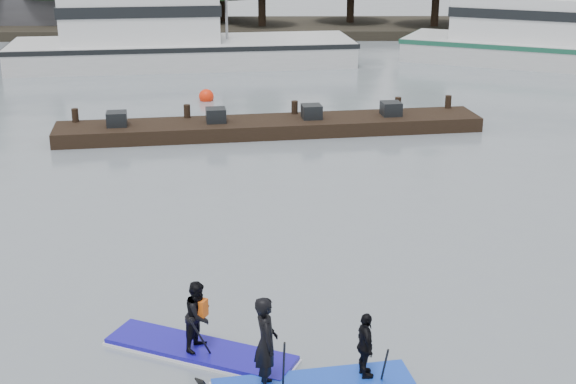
{
  "coord_description": "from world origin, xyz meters",
  "views": [
    {
      "loc": [
        -0.28,
        -12.7,
        7.62
      ],
      "look_at": [
        0.0,
        6.0,
        1.1
      ],
      "focal_mm": 50.0,
      "sensor_mm": 36.0,
      "label": 1
    }
  ],
  "objects_px": {
    "paddleboard_solo": "(200,332)",
    "paddleboard_duo": "(307,358)",
    "fishing_boat_large": "(173,51)",
    "fishing_boat_medium": "(548,52)",
    "floating_dock": "(271,127)"
  },
  "relations": [
    {
      "from": "paddleboard_solo",
      "to": "paddleboard_duo",
      "type": "distance_m",
      "value": 2.23
    },
    {
      "from": "fishing_boat_large",
      "to": "fishing_boat_medium",
      "type": "bearing_deg",
      "value": -7.81
    },
    {
      "from": "fishing_boat_medium",
      "to": "paddleboard_duo",
      "type": "xyz_separation_m",
      "value": [
        -13.9,
        -30.52,
        -0.09
      ]
    },
    {
      "from": "fishing_boat_large",
      "to": "paddleboard_solo",
      "type": "height_order",
      "value": "fishing_boat_large"
    },
    {
      "from": "fishing_boat_medium",
      "to": "paddleboard_duo",
      "type": "height_order",
      "value": "fishing_boat_medium"
    },
    {
      "from": "fishing_boat_large",
      "to": "paddleboard_solo",
      "type": "xyz_separation_m",
      "value": [
        4.02,
        -29.57,
        -0.32
      ]
    },
    {
      "from": "floating_dock",
      "to": "paddleboard_solo",
      "type": "height_order",
      "value": "paddleboard_solo"
    },
    {
      "from": "fishing_boat_large",
      "to": "floating_dock",
      "type": "relative_size",
      "value": 1.18
    },
    {
      "from": "fishing_boat_medium",
      "to": "paddleboard_duo",
      "type": "distance_m",
      "value": 33.54
    },
    {
      "from": "paddleboard_solo",
      "to": "fishing_boat_large",
      "type": "bearing_deg",
      "value": 121.65
    },
    {
      "from": "fishing_boat_large",
      "to": "fishing_boat_medium",
      "type": "height_order",
      "value": "fishing_boat_large"
    },
    {
      "from": "paddleboard_solo",
      "to": "paddleboard_duo",
      "type": "height_order",
      "value": "paddleboard_duo"
    },
    {
      "from": "fishing_boat_medium",
      "to": "paddleboard_solo",
      "type": "bearing_deg",
      "value": -93.91
    },
    {
      "from": "floating_dock",
      "to": "paddleboard_duo",
      "type": "distance_m",
      "value": 16.67
    },
    {
      "from": "fishing_boat_large",
      "to": "paddleboard_duo",
      "type": "xyz_separation_m",
      "value": [
        5.93,
        -30.72,
        -0.18
      ]
    }
  ]
}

